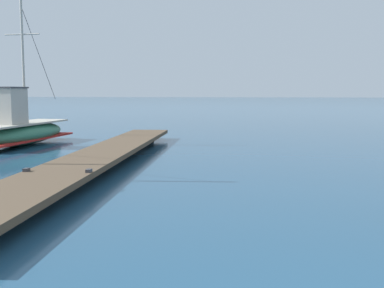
# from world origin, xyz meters

# --- Properties ---
(floating_dock) EXTENTS (2.80, 18.92, 0.53)m
(floating_dock) POSITION_xyz_m (-6.39, 12.16, 0.36)
(floating_dock) COLOR brown
(floating_dock) RESTS_ON ground
(fishing_boat_1) EXTENTS (2.24, 6.64, 6.64)m
(fishing_boat_1) POSITION_xyz_m (-12.01, 17.46, 0.72)
(fishing_boat_1) COLOR #337556
(fishing_boat_1) RESTS_ON ground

